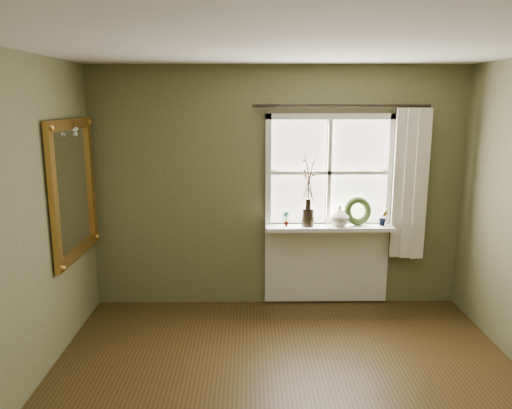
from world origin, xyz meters
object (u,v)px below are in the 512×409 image
object	(u,v)px
cream_vase	(339,216)
wreath	(358,214)
gilt_mirror	(74,189)
dark_jug	(308,217)

from	to	relation	value
cream_vase	wreath	size ratio (longest dim) A/B	0.72
cream_vase	gilt_mirror	world-z (taller)	gilt_mirror
wreath	dark_jug	bearing A→B (deg)	171.03
wreath	gilt_mirror	size ratio (longest dim) A/B	0.24
cream_vase	gilt_mirror	xyz separation A→B (m)	(-2.62, -0.51, 0.38)
cream_vase	wreath	bearing A→B (deg)	11.12
gilt_mirror	dark_jug	bearing A→B (deg)	12.47
cream_vase	gilt_mirror	distance (m)	2.70
dark_jug	cream_vase	bearing A→B (deg)	0.00
dark_jug	cream_vase	world-z (taller)	cream_vase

